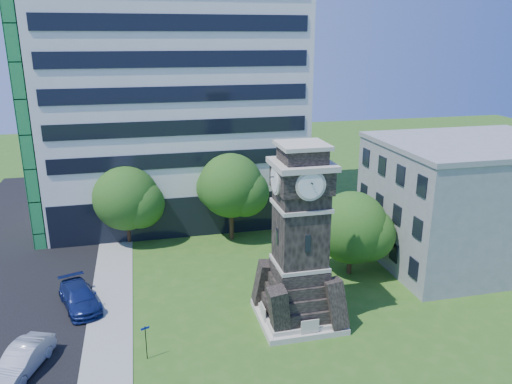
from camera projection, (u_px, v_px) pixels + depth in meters
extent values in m
plane|color=#2E5C1A|center=(262.00, 341.00, 31.60)|extent=(160.00, 160.00, 0.00)
cube|color=gray|center=(110.00, 318.00, 34.14)|extent=(3.00, 70.00, 0.06)
cube|color=beige|center=(298.00, 316.00, 34.07)|extent=(5.40, 5.40, 0.40)
cube|color=beige|center=(298.00, 312.00, 33.96)|extent=(4.80, 4.80, 0.30)
cube|color=black|center=(300.00, 220.00, 31.98)|extent=(3.00, 3.00, 6.40)
cube|color=beige|center=(299.00, 263.00, 32.88)|extent=(3.25, 3.25, 0.25)
cube|color=beige|center=(301.00, 205.00, 31.69)|extent=(3.25, 3.25, 0.25)
cube|color=black|center=(308.00, 244.00, 30.87)|extent=(0.35, 0.08, 1.10)
cube|color=black|center=(302.00, 178.00, 31.15)|extent=(3.30, 3.30, 1.60)
cube|color=beige|center=(302.00, 164.00, 30.88)|extent=(3.70, 3.70, 0.35)
cylinder|color=white|center=(311.00, 186.00, 29.51)|extent=(1.56, 0.06, 1.56)
cylinder|color=white|center=(274.00, 180.00, 30.76)|extent=(0.06, 1.56, 1.56)
cube|color=black|center=(302.00, 155.00, 30.71)|extent=(2.60, 2.60, 0.90)
cube|color=beige|center=(303.00, 145.00, 30.53)|extent=(3.00, 3.00, 0.25)
cube|color=white|center=(173.00, 82.00, 50.92)|extent=(25.00, 15.00, 28.00)
cube|color=black|center=(184.00, 216.00, 47.81)|extent=(24.50, 0.80, 4.00)
cube|color=#95989A|center=(470.00, 204.00, 41.97)|extent=(15.00, 12.00, 10.00)
cube|color=#95989A|center=(478.00, 143.00, 40.43)|extent=(15.20, 12.20, 0.40)
imported|color=#AEAFB6|center=(22.00, 360.00, 28.52)|extent=(3.17, 4.99, 1.55)
imported|color=navy|center=(79.00, 297.00, 35.38)|extent=(3.72, 5.74, 1.55)
imported|color=#505156|center=(442.00, 277.00, 38.62)|extent=(4.90, 3.16, 1.25)
cube|color=black|center=(278.00, 325.00, 32.69)|extent=(0.07, 0.49, 0.76)
cube|color=black|center=(305.00, 321.00, 33.10)|extent=(0.07, 0.49, 0.76)
cube|color=#342012|center=(291.00, 322.00, 32.86)|extent=(1.96, 0.52, 0.04)
cube|color=#342012|center=(290.00, 316.00, 32.99)|extent=(1.96, 0.04, 0.44)
cylinder|color=black|center=(146.00, 343.00, 29.55)|extent=(0.05, 0.05, 2.22)
cube|color=navy|center=(145.00, 328.00, 29.26)|extent=(0.53, 0.04, 0.13)
cylinder|color=#332114|center=(129.00, 229.00, 46.53)|extent=(0.35, 0.35, 2.53)
sphere|color=#236C20|center=(126.00, 198.00, 45.60)|extent=(5.99, 5.99, 5.99)
sphere|color=#236C20|center=(140.00, 204.00, 45.46)|extent=(4.49, 4.49, 4.49)
sphere|color=#236C20|center=(115.00, 199.00, 46.15)|extent=(4.19, 4.19, 4.19)
cylinder|color=#332114|center=(232.00, 224.00, 47.19)|extent=(0.40, 0.40, 3.09)
sphere|color=#1E5017|center=(231.00, 185.00, 46.07)|extent=(5.98, 5.98, 5.98)
sphere|color=#1E5017|center=(245.00, 193.00, 45.95)|extent=(4.48, 4.48, 4.48)
sphere|color=#1E5017|center=(219.00, 187.00, 46.63)|extent=(4.18, 4.18, 4.18)
cylinder|color=#332114|center=(297.00, 215.00, 50.46)|extent=(0.36, 0.36, 2.49)
sphere|color=#2C651E|center=(298.00, 186.00, 49.56)|extent=(5.20, 5.20, 5.20)
sphere|color=#2C651E|center=(309.00, 191.00, 49.45)|extent=(3.90, 3.90, 3.90)
sphere|color=#2C651E|center=(287.00, 187.00, 50.04)|extent=(3.64, 3.64, 3.64)
cylinder|color=#332114|center=(350.00, 260.00, 40.41)|extent=(0.37, 0.37, 2.31)
sphere|color=#2E591A|center=(351.00, 227.00, 39.57)|extent=(5.80, 5.80, 5.80)
sphere|color=#2E591A|center=(368.00, 234.00, 39.42)|extent=(4.35, 4.35, 4.35)
sphere|color=#2E591A|center=(336.00, 228.00, 40.10)|extent=(4.06, 4.06, 4.06)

